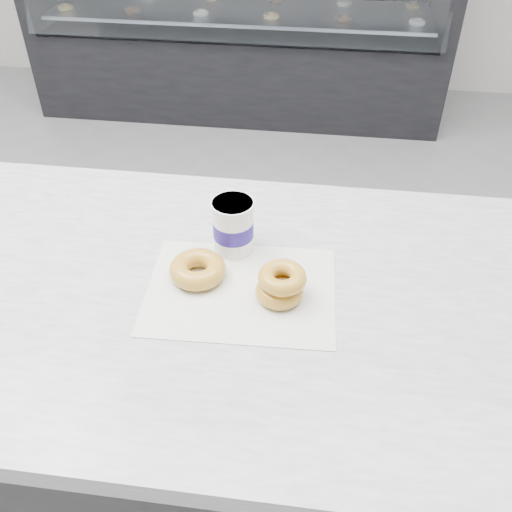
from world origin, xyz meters
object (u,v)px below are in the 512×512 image
Objects in this scene: donut_stack at (281,284)px; counter at (68,413)px; display_case at (241,25)px; coffee_cup at (233,226)px; donut_single at (198,269)px.

counter is at bearing 179.88° from donut_stack.
display_case reaches higher than coffee_cup.
donut_stack is (0.50, -2.72, 0.44)m from display_case.
display_case is 22.86× the size of donut_single.
display_case reaches higher than donut_stack.
counter is 25.43× the size of donut_stack.
display_case is at bearing 97.23° from donut_single.
counter is 0.69m from donut_stack.
coffee_cup reaches higher than counter.
counter is 2.72m from display_case.
display_case is (0.00, 2.72, 0.04)m from counter.
donut_single is at bearing -142.34° from coffee_cup.
coffee_cup is at bearing 60.53° from donut_single.
counter is 27.53× the size of coffee_cup.
donut_single is 0.94× the size of coffee_cup.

